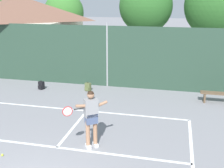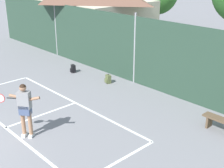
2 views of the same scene
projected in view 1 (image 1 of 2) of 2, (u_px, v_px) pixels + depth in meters
The scene contains 8 objects.
chainlink_fence at pixel (107, 57), 14.39m from camera, with size 26.09×0.09×3.29m.
clubhouse_building at pixel (20, 30), 18.47m from camera, with size 7.35×5.85×4.62m.
treeline_backdrop at pixel (134, 6), 21.73m from camera, with size 27.85×4.41×6.44m.
tennis_player at pixel (91, 114), 8.49m from camera, with size 1.12×0.99×1.85m.
tennis_ball at pixel (2, 155), 8.31m from camera, with size 0.07×0.07×0.07m, color #CCE033.
backpack_black at pixel (41, 85), 14.29m from camera, with size 0.32×0.30×0.46m.
backpack_olive at pixel (88, 87), 14.04m from camera, with size 0.32×0.30×0.46m.
courtside_bench at pixel (219, 95), 12.36m from camera, with size 1.60×0.36×0.48m.
Camera 1 is at (3.45, -4.74, 4.51)m, focal length 45.09 mm.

